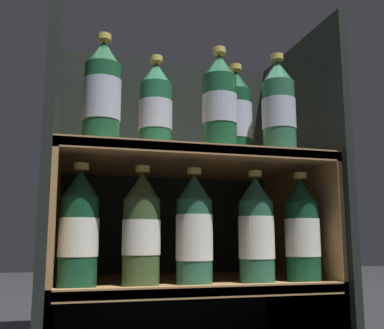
{
  "coord_description": "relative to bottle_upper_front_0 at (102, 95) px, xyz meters",
  "views": [
    {
      "loc": [
        -0.28,
        -0.89,
        0.26
      ],
      "look_at": [
        0.0,
        0.14,
        0.44
      ],
      "focal_mm": 42.0,
      "sensor_mm": 36.0,
      "label": 1
    }
  ],
  "objects": [
    {
      "name": "fridge_side_left",
      "position": [
        -0.11,
        0.13,
        -0.17
      ],
      "size": [
        0.02,
        0.45,
        0.8
      ],
      "primitive_type": "cube",
      "color": "black",
      "rests_on": "ground_plane"
    },
    {
      "name": "bottle_lower_front_2",
      "position": [
        0.21,
        0.0,
        -0.29
      ],
      "size": [
        0.08,
        0.08,
        0.25
      ],
      "color": "#285B42",
      "rests_on": "shelf_lower"
    },
    {
      "name": "bottle_lower_front_0",
      "position": [
        -0.04,
        -0.0,
        -0.29
      ],
      "size": [
        0.08,
        0.08,
        0.25
      ],
      "color": "#144228",
      "rests_on": "shelf_lower"
    },
    {
      "name": "shelf_upper",
      "position": [
        0.22,
        0.12,
        -0.23
      ],
      "size": [
        0.64,
        0.41,
        0.46
      ],
      "color": "#9E7547",
      "rests_on": "ground_plane"
    },
    {
      "name": "fridge_back_wall",
      "position": [
        0.22,
        0.34,
        -0.17
      ],
      "size": [
        0.68,
        0.02,
        0.8
      ],
      "primitive_type": "cube",
      "color": "black",
      "rests_on": "ground_plane"
    },
    {
      "name": "bottle_upper_front_0",
      "position": [
        0.0,
        0.0,
        0.0
      ],
      "size": [
        0.08,
        0.08,
        0.25
      ],
      "color": "#194C2D",
      "rests_on": "shelf_upper"
    },
    {
      "name": "bottle_upper_back_0",
      "position": [
        0.14,
        0.09,
        0.0
      ],
      "size": [
        0.08,
        0.08,
        0.25
      ],
      "color": "#1E5638",
      "rests_on": "shelf_upper"
    },
    {
      "name": "shelf_lower",
      "position": [
        0.22,
        0.12,
        -0.43
      ],
      "size": [
        0.64,
        0.41,
        0.17
      ],
      "color": "#9E7547",
      "rests_on": "ground_plane"
    },
    {
      "name": "bottle_upper_front_1",
      "position": [
        0.27,
        0.0,
        0.0
      ],
      "size": [
        0.08,
        0.08,
        0.25
      ],
      "color": "#194C2D",
      "rests_on": "shelf_upper"
    },
    {
      "name": "bottle_upper_back_1",
      "position": [
        0.35,
        0.09,
        -0.0
      ],
      "size": [
        0.08,
        0.08,
        0.25
      ],
      "color": "#144228",
      "rests_on": "shelf_upper"
    },
    {
      "name": "bottle_lower_front_1",
      "position": [
        0.09,
        0.0,
        -0.29
      ],
      "size": [
        0.08,
        0.08,
        0.25
      ],
      "color": "#384C28",
      "rests_on": "shelf_lower"
    },
    {
      "name": "bottle_upper_front_2",
      "position": [
        0.42,
        0.0,
        0.0
      ],
      "size": [
        0.08,
        0.08,
        0.25
      ],
      "color": "#285B42",
      "rests_on": "shelf_upper"
    },
    {
      "name": "bottle_lower_front_4",
      "position": [
        0.47,
        0.0,
        -0.29
      ],
      "size": [
        0.08,
        0.08,
        0.25
      ],
      "color": "#144228",
      "rests_on": "shelf_lower"
    },
    {
      "name": "fridge_side_right",
      "position": [
        0.55,
        0.13,
        -0.17
      ],
      "size": [
        0.02,
        0.45,
        0.8
      ],
      "primitive_type": "cube",
      "color": "black",
      "rests_on": "ground_plane"
    },
    {
      "name": "bottle_lower_front_3",
      "position": [
        0.36,
        0.0,
        -0.29
      ],
      "size": [
        0.08,
        0.08,
        0.25
      ],
      "color": "#285B42",
      "rests_on": "shelf_lower"
    }
  ]
}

